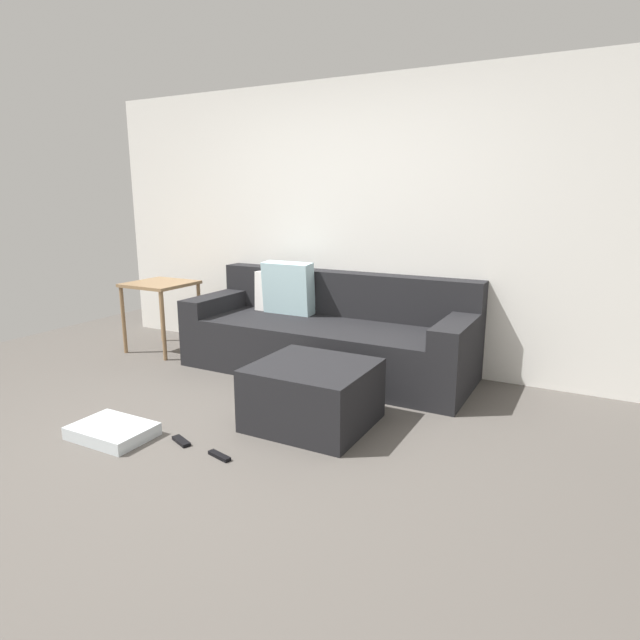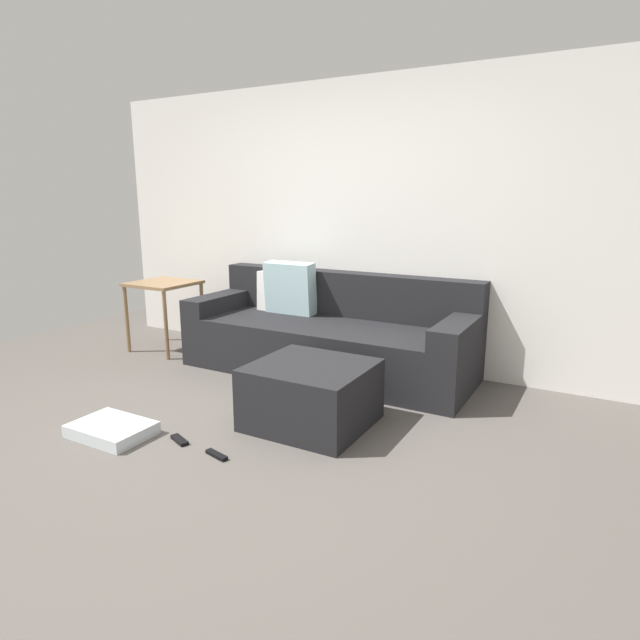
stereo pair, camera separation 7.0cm
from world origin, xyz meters
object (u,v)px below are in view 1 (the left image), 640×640
Objects in this scene: remote_by_storage_bin at (181,441)px; storage_bin at (112,431)px; couch_sectional at (327,335)px; ottoman at (313,394)px; remote_near_ottoman at (219,456)px; side_table at (161,293)px.

storage_bin is at bearing -140.02° from remote_by_storage_bin.
couch_sectional is 1.16m from ottoman.
ottoman reaches higher than remote_near_ottoman.
storage_bin is at bearing -107.35° from couch_sectional.
couch_sectional is 1.73m from remote_by_storage_bin.
couch_sectional reaches higher than remote_near_ottoman.
storage_bin is 0.78m from remote_near_ottoman.
ottoman is at bearing -67.20° from couch_sectional.
storage_bin is at bearing -55.12° from side_table.
ottoman is 4.62× the size of remote_by_storage_bin.
couch_sectional is 14.79× the size of remote_near_ottoman.
couch_sectional is 15.26× the size of remote_by_storage_bin.
ottoman is at bearing 37.33° from storage_bin.
remote_by_storage_bin is (0.44, 0.14, -0.03)m from storage_bin.
side_table is 2.51m from remote_near_ottoman.
side_table reaches higher than remote_by_storage_bin.
side_table is 2.25m from remote_by_storage_bin.
remote_by_storage_bin is (-0.33, 0.04, 0.00)m from remote_near_ottoman.
side_table is at bearing 124.88° from storage_bin.
side_table reaches higher than storage_bin.
remote_near_ottoman is at bearing -110.33° from ottoman.
ottoman is 0.75m from remote_near_ottoman.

